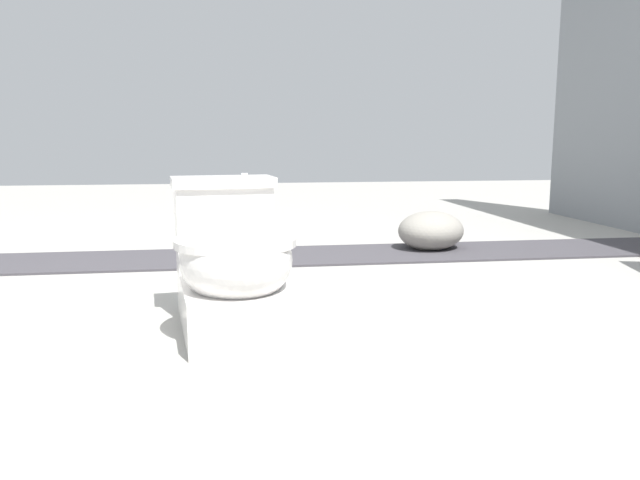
{
  "coord_description": "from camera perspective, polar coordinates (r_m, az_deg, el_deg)",
  "views": [
    {
      "loc": [
        2.06,
        -0.19,
        0.64
      ],
      "look_at": [
        -0.02,
        0.11,
        0.3
      ],
      "focal_mm": 35.0,
      "sensor_mm": 36.0,
      "label": 1
    }
  ],
  "objects": [
    {
      "name": "ground_plane",
      "position": [
        2.16,
        -2.91,
        -8.03
      ],
      "size": [
        14.0,
        14.0,
        0.0
      ],
      "primitive_type": "plane",
      "color": "#A8A59E"
    },
    {
      "name": "boulder_near",
      "position": [
        3.67,
        10.1,
        0.84
      ],
      "size": [
        0.53,
        0.54,
        0.23
      ],
      "primitive_type": "ellipsoid",
      "rotation": [
        0.0,
        0.0,
        2.2
      ],
      "color": "gray",
      "rests_on": "ground"
    },
    {
      "name": "toilet",
      "position": [
        2.12,
        -8.04,
        -2.33
      ],
      "size": [
        0.67,
        0.45,
        0.52
      ],
      "rotation": [
        0.0,
        0.0,
        0.12
      ],
      "color": "white",
      "rests_on": "ground"
    },
    {
      "name": "gravel_strip",
      "position": [
        3.47,
        3.27,
        -1.3
      ],
      "size": [
        0.56,
        8.0,
        0.01
      ],
      "primitive_type": "cube",
      "color": "#423F44",
      "rests_on": "ground"
    }
  ]
}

